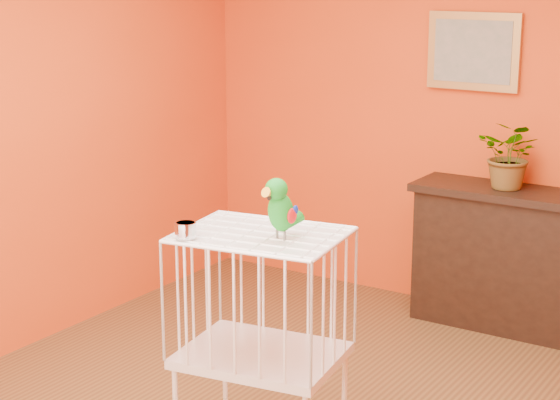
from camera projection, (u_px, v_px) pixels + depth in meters
The scene contains 7 objects.
room_shell at pixel (290, 125), 4.26m from camera, with size 4.50×4.50×4.50m.
console_cabinet at pixel (507, 259), 5.99m from camera, with size 1.24×0.45×0.92m.
potted_plant at pixel (513, 162), 5.87m from camera, with size 0.39×0.43×0.34m, color #26722D.
framed_picture at pixel (473, 51), 6.02m from camera, with size 0.62×0.04×0.50m.
birdcage at pixel (262, 344), 4.35m from camera, with size 0.80×0.66×1.11m.
feed_cup at pixel (186, 230), 4.14m from camera, with size 0.10×0.10×0.07m, color silver.
parrot at pixel (281, 208), 4.10m from camera, with size 0.14×0.26×0.28m.
Camera 1 is at (2.25, -3.56, 2.29)m, focal length 60.00 mm.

